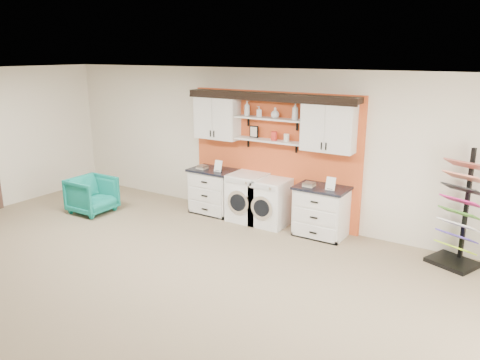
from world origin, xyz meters
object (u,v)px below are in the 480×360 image
Objects in this scene: base_cabinet_left at (214,191)px; base_cabinet_right at (321,211)px; armchair at (92,195)px; sample_rack at (458,229)px; dryer at (271,202)px; washer at (248,197)px.

base_cabinet_left reaches higher than base_cabinet_right.
sample_rack is at bearing -79.32° from armchair.
armchair is (-6.43, -1.30, -0.19)m from sample_rack.
base_cabinet_left is at bearing -157.91° from sample_rack.
sample_rack reaches higher than base_cabinet_right.
washer is at bearing 180.00° from dryer.
base_cabinet_right reaches higher than dryer.
base_cabinet_left reaches higher than dryer.
sample_rack reaches higher than armchair.
washer is at bearing -157.81° from sample_rack.
base_cabinet_left is 2.40m from armchair.
sample_rack is 2.24× the size of armchair.
base_cabinet_left is 1.05× the size of dryer.
base_cabinet_right is 0.51× the size of sample_rack.
sample_rack is (3.13, 0.02, 0.12)m from dryer.
base_cabinet_left is 1.15× the size of armchair.
base_cabinet_left is at bearing 179.75° from washer.
base_cabinet_left is 1.28m from dryer.
armchair is at bearing -155.42° from washer.
base_cabinet_left is 0.51× the size of sample_rack.
base_cabinet_right reaches higher than armchair.
washer is (0.78, -0.00, 0.00)m from base_cabinet_left.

